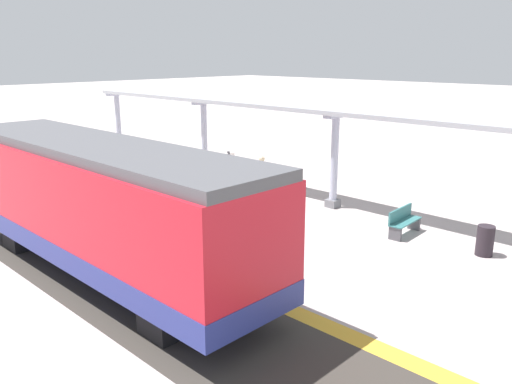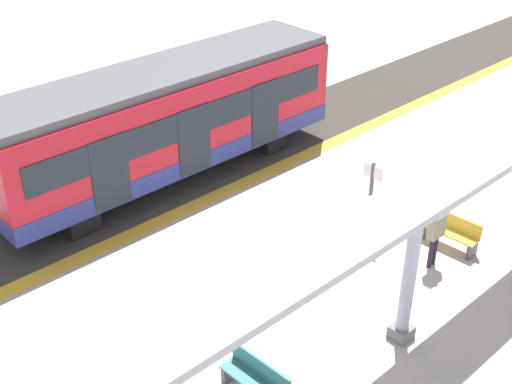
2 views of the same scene
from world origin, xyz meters
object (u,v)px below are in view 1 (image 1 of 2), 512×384
(platform_info_sign, at_px, (229,175))
(canopy_pillar_fifth, at_px, (118,124))
(train_near_carriage, at_px, (102,207))
(trash_bin, at_px, (485,241))
(passenger_by_the_benches, at_px, (262,172))
(bench_near_end, at_px, (403,221))
(canopy_pillar_fourth, at_px, (204,139))
(canopy_pillar_third, at_px, (334,161))
(bench_mid_platform, at_px, (239,185))

(platform_info_sign, bearing_deg, canopy_pillar_fifth, 76.31)
(train_near_carriage, relative_size, platform_info_sign, 5.02)
(canopy_pillar_fifth, xyz_separation_m, trash_bin, (-0.92, -20.64, -1.32))
(train_near_carriage, bearing_deg, trash_bin, -38.67)
(trash_bin, distance_m, passenger_by_the_benches, 8.63)
(trash_bin, bearing_deg, bench_near_end, 90.08)
(canopy_pillar_fourth, height_order, trash_bin, canopy_pillar_fourth)
(canopy_pillar_fifth, relative_size, bench_near_end, 2.28)
(canopy_pillar_third, relative_size, passenger_by_the_benches, 1.98)
(platform_info_sign, bearing_deg, train_near_carriage, -162.96)
(canopy_pillar_fifth, relative_size, trash_bin, 3.95)
(train_near_carriage, xyz_separation_m, platform_info_sign, (6.14, 1.88, -0.50))
(canopy_pillar_fourth, xyz_separation_m, platform_info_sign, (-2.97, -4.83, -0.43))
(canopy_pillar_fifth, height_order, bench_mid_platform, canopy_pillar_fifth)
(passenger_by_the_benches, bearing_deg, train_near_carriage, -165.73)
(canopy_pillar_fifth, relative_size, bench_mid_platform, 2.28)
(train_near_carriage, height_order, trash_bin, train_near_carriage)
(trash_bin, bearing_deg, platform_info_sign, 103.69)
(canopy_pillar_fourth, distance_m, canopy_pillar_fifth, 7.36)
(canopy_pillar_fifth, height_order, passenger_by_the_benches, canopy_pillar_fifth)
(train_near_carriage, xyz_separation_m, canopy_pillar_fifth, (9.11, 14.08, -0.06))
(canopy_pillar_third, xyz_separation_m, bench_mid_platform, (-1.25, 3.74, -1.32))
(train_near_carriage, height_order, bench_near_end, train_near_carriage)
(canopy_pillar_fourth, bearing_deg, canopy_pillar_fifth, 90.00)
(canopy_pillar_third, height_order, trash_bin, canopy_pillar_third)
(canopy_pillar_fourth, xyz_separation_m, passenger_by_the_benches, (-1.06, -4.67, -0.67))
(trash_bin, relative_size, platform_info_sign, 0.40)
(canopy_pillar_fourth, relative_size, trash_bin, 3.95)
(bench_near_end, bearing_deg, bench_mid_platform, 92.66)
(canopy_pillar_fifth, height_order, bench_near_end, canopy_pillar_fifth)
(train_near_carriage, distance_m, canopy_pillar_third, 9.13)
(canopy_pillar_fourth, height_order, canopy_pillar_fifth, same)
(canopy_pillar_third, height_order, bench_near_end, canopy_pillar_third)
(train_near_carriage, xyz_separation_m, bench_mid_platform, (7.86, 3.12, -1.38))
(bench_near_end, height_order, platform_info_sign, platform_info_sign)
(canopy_pillar_fifth, bearing_deg, canopy_pillar_fourth, -90.00)
(train_near_carriage, height_order, canopy_pillar_third, train_near_carriage)
(bench_near_end, relative_size, passenger_by_the_benches, 0.87)
(bench_near_end, height_order, passenger_by_the_benches, passenger_by_the_benches)
(bench_near_end, distance_m, platform_info_sign, 6.29)
(train_near_carriage, height_order, platform_info_sign, train_near_carriage)
(train_near_carriage, xyz_separation_m, canopy_pillar_fourth, (9.11, 6.72, -0.06))
(train_near_carriage, relative_size, trash_bin, 12.57)
(passenger_by_the_benches, bearing_deg, canopy_pillar_third, -68.18)
(trash_bin, bearing_deg, passenger_by_the_benches, 90.98)
(canopy_pillar_fourth, height_order, platform_info_sign, canopy_pillar_fourth)
(bench_mid_platform, bearing_deg, platform_info_sign, -144.17)
(bench_mid_platform, distance_m, passenger_by_the_benches, 1.27)
(canopy_pillar_fourth, distance_m, trash_bin, 13.37)
(canopy_pillar_fifth, bearing_deg, canopy_pillar_third, -90.00)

